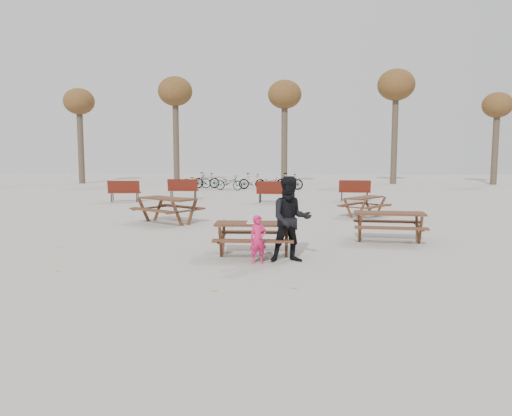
{
  "coord_description": "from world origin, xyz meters",
  "views": [
    {
      "loc": [
        0.54,
        -11.43,
        2.44
      ],
      "look_at": [
        0.0,
        1.0,
        1.0
      ],
      "focal_mm": 35.0,
      "sensor_mm": 36.0,
      "label": 1
    }
  ],
  "objects_px": {
    "child": "(258,239)",
    "food_tray": "(251,223)",
    "adult": "(291,219)",
    "picnic_table_north": "(168,210)",
    "soda_bottle": "(250,220)",
    "picnic_table_far": "(365,207)",
    "picnic_table_east": "(389,227)",
    "main_picnic_table": "(254,231)"
  },
  "relations": [
    {
      "from": "soda_bottle",
      "to": "picnic_table_east",
      "type": "bearing_deg",
      "value": 30.04
    },
    {
      "from": "child",
      "to": "picnic_table_north",
      "type": "distance_m",
      "value": 6.77
    },
    {
      "from": "child",
      "to": "picnic_table_north",
      "type": "bearing_deg",
      "value": 97.78
    },
    {
      "from": "picnic_table_east",
      "to": "soda_bottle",
      "type": "bearing_deg",
      "value": -143.07
    },
    {
      "from": "soda_bottle",
      "to": "picnic_table_east",
      "type": "distance_m",
      "value": 4.19
    },
    {
      "from": "picnic_table_north",
      "to": "child",
      "type": "bearing_deg",
      "value": -25.33
    },
    {
      "from": "main_picnic_table",
      "to": "adult",
      "type": "height_order",
      "value": "adult"
    },
    {
      "from": "picnic_table_north",
      "to": "picnic_table_far",
      "type": "distance_m",
      "value": 7.22
    },
    {
      "from": "picnic_table_east",
      "to": "picnic_table_far",
      "type": "relative_size",
      "value": 1.09
    },
    {
      "from": "food_tray",
      "to": "picnic_table_north",
      "type": "bearing_deg",
      "value": 120.43
    },
    {
      "from": "main_picnic_table",
      "to": "picnic_table_east",
      "type": "relative_size",
      "value": 0.98
    },
    {
      "from": "picnic_table_north",
      "to": "adult",
      "type": "bearing_deg",
      "value": -19.42
    },
    {
      "from": "food_tray",
      "to": "soda_bottle",
      "type": "relative_size",
      "value": 1.06
    },
    {
      "from": "soda_bottle",
      "to": "child",
      "type": "height_order",
      "value": "child"
    },
    {
      "from": "food_tray",
      "to": "adult",
      "type": "relative_size",
      "value": 0.1
    },
    {
      "from": "soda_bottle",
      "to": "adult",
      "type": "height_order",
      "value": "adult"
    },
    {
      "from": "soda_bottle",
      "to": "picnic_table_east",
      "type": "height_order",
      "value": "soda_bottle"
    },
    {
      "from": "child",
      "to": "picnic_table_north",
      "type": "xyz_separation_m",
      "value": [
        -3.29,
        5.92,
        -0.1
      ]
    },
    {
      "from": "soda_bottle",
      "to": "child",
      "type": "bearing_deg",
      "value": -73.43
    },
    {
      "from": "adult",
      "to": "picnic_table_far",
      "type": "relative_size",
      "value": 1.12
    },
    {
      "from": "picnic_table_east",
      "to": "picnic_table_north",
      "type": "height_order",
      "value": "picnic_table_north"
    },
    {
      "from": "soda_bottle",
      "to": "picnic_table_north",
      "type": "height_order",
      "value": "soda_bottle"
    },
    {
      "from": "picnic_table_north",
      "to": "food_tray",
      "type": "bearing_deg",
      "value": -23.97
    },
    {
      "from": "main_picnic_table",
      "to": "picnic_table_far",
      "type": "bearing_deg",
      "value": 62.03
    },
    {
      "from": "child",
      "to": "food_tray",
      "type": "bearing_deg",
      "value": 85.51
    },
    {
      "from": "child",
      "to": "picnic_table_north",
      "type": "height_order",
      "value": "child"
    },
    {
      "from": "picnic_table_far",
      "to": "adult",
      "type": "bearing_deg",
      "value": -161.21
    },
    {
      "from": "main_picnic_table",
      "to": "picnic_table_east",
      "type": "bearing_deg",
      "value": 28.75
    },
    {
      "from": "picnic_table_east",
      "to": "picnic_table_far",
      "type": "distance_m",
      "value": 5.17
    },
    {
      "from": "main_picnic_table",
      "to": "picnic_table_east",
      "type": "distance_m",
      "value": 4.03
    },
    {
      "from": "food_tray",
      "to": "adult",
      "type": "bearing_deg",
      "value": -26.31
    },
    {
      "from": "soda_bottle",
      "to": "picnic_table_north",
      "type": "bearing_deg",
      "value": 120.52
    },
    {
      "from": "child",
      "to": "picnic_table_far",
      "type": "relative_size",
      "value": 0.63
    },
    {
      "from": "food_tray",
      "to": "child",
      "type": "relative_size",
      "value": 0.17
    },
    {
      "from": "food_tray",
      "to": "picnic_table_east",
      "type": "distance_m",
      "value": 4.2
    },
    {
      "from": "picnic_table_far",
      "to": "soda_bottle",
      "type": "bearing_deg",
      "value": -168.34
    },
    {
      "from": "main_picnic_table",
      "to": "food_tray",
      "type": "height_order",
      "value": "food_tray"
    },
    {
      "from": "food_tray",
      "to": "picnic_table_east",
      "type": "xyz_separation_m",
      "value": [
        3.6,
        2.12,
        -0.4
      ]
    },
    {
      "from": "food_tray",
      "to": "adult",
      "type": "xyz_separation_m",
      "value": [
        0.9,
        -0.45,
        0.15
      ]
    },
    {
      "from": "food_tray",
      "to": "child",
      "type": "xyz_separation_m",
      "value": [
        0.2,
        -0.65,
        -0.26
      ]
    },
    {
      "from": "picnic_table_east",
      "to": "picnic_table_far",
      "type": "height_order",
      "value": "picnic_table_east"
    },
    {
      "from": "child",
      "to": "soda_bottle",
      "type": "bearing_deg",
      "value": 85.28
    }
  ]
}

